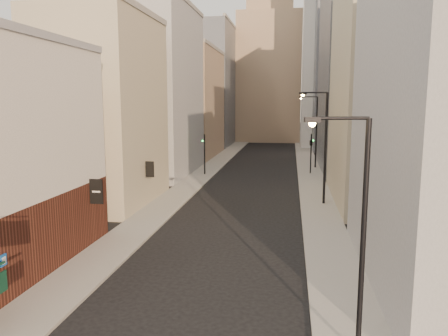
% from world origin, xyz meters
% --- Properties ---
extents(sidewalk_left, '(3.00, 140.00, 0.15)m').
position_xyz_m(sidewalk_left, '(-6.50, 55.00, 0.07)').
color(sidewalk_left, gray).
rests_on(sidewalk_left, ground).
extents(sidewalk_right, '(3.00, 140.00, 0.15)m').
position_xyz_m(sidewalk_right, '(6.50, 55.00, 0.07)').
color(sidewalk_right, gray).
rests_on(sidewalk_right, ground).
extents(left_bldg_beige, '(8.00, 12.00, 16.00)m').
position_xyz_m(left_bldg_beige, '(-12.00, 26.00, 8.00)').
color(left_bldg_beige, '#B7AC90').
rests_on(left_bldg_beige, ground).
extents(left_bldg_grey, '(8.00, 16.00, 20.00)m').
position_xyz_m(left_bldg_grey, '(-12.00, 42.00, 10.00)').
color(left_bldg_grey, gray).
rests_on(left_bldg_grey, ground).
extents(left_bldg_tan, '(8.00, 18.00, 17.00)m').
position_xyz_m(left_bldg_tan, '(-12.00, 60.00, 8.50)').
color(left_bldg_tan, tan).
rests_on(left_bldg_tan, ground).
extents(left_bldg_wingrid, '(8.00, 20.00, 24.00)m').
position_xyz_m(left_bldg_wingrid, '(-12.00, 80.00, 12.00)').
color(left_bldg_wingrid, gray).
rests_on(left_bldg_wingrid, ground).
extents(right_bldg_beige, '(8.00, 16.00, 20.00)m').
position_xyz_m(right_bldg_beige, '(12.00, 30.00, 10.00)').
color(right_bldg_beige, '#B7AC90').
rests_on(right_bldg_beige, ground).
extents(right_bldg_wingrid, '(8.00, 20.00, 26.00)m').
position_xyz_m(right_bldg_wingrid, '(12.00, 50.00, 13.00)').
color(right_bldg_wingrid, gray).
rests_on(right_bldg_wingrid, ground).
extents(highrise, '(21.00, 23.00, 51.20)m').
position_xyz_m(highrise, '(18.00, 78.00, 25.66)').
color(highrise, gray).
rests_on(highrise, ground).
extents(clock_tower, '(14.00, 14.00, 44.90)m').
position_xyz_m(clock_tower, '(-1.00, 92.00, 17.63)').
color(clock_tower, tan).
rests_on(clock_tower, ground).
extents(white_tower, '(8.00, 8.00, 41.50)m').
position_xyz_m(white_tower, '(10.00, 78.00, 18.61)').
color(white_tower, silver).
rests_on(white_tower, ground).
extents(streetlamp_near, '(2.17, 0.65, 8.40)m').
position_xyz_m(streetlamp_near, '(6.29, 4.68, 4.80)').
color(streetlamp_near, black).
rests_on(streetlamp_near, ground).
extents(streetlamp_mid, '(2.42, 1.10, 9.70)m').
position_xyz_m(streetlamp_mid, '(6.75, 28.03, 5.54)').
color(streetlamp_mid, black).
rests_on(streetlamp_mid, ground).
extents(streetlamp_far, '(2.51, 0.31, 9.56)m').
position_xyz_m(streetlamp_far, '(7.14, 49.09, 5.46)').
color(streetlamp_far, black).
rests_on(streetlamp_far, ground).
extents(traffic_light_left, '(0.56, 0.46, 5.00)m').
position_xyz_m(traffic_light_left, '(-6.20, 41.42, 3.42)').
color(traffic_light_left, black).
rests_on(traffic_light_left, ground).
extents(traffic_light_right, '(0.71, 0.71, 5.00)m').
position_xyz_m(traffic_light_right, '(6.54, 44.09, 3.81)').
color(traffic_light_right, black).
rests_on(traffic_light_right, ground).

